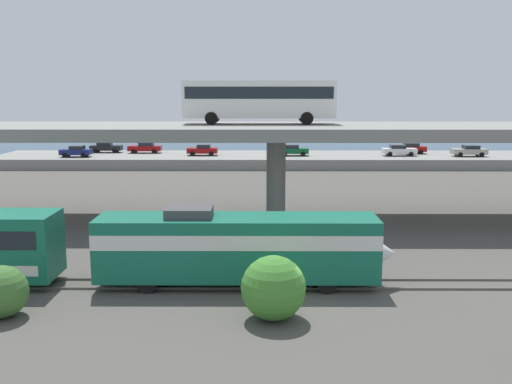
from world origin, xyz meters
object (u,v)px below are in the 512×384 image
at_px(parked_car_5, 76,151).
at_px(parked_car_6, 203,150).
at_px(parked_car_2, 410,148).
at_px(parked_car_3, 293,150).
at_px(transit_bus_on_overpass, 259,98).
at_px(parked_car_4, 399,150).
at_px(parked_car_0, 145,148).
at_px(train_locomotive, 251,245).
at_px(parked_car_1, 106,147).
at_px(parked_car_7, 469,151).

bearing_deg(parked_car_5, parked_car_6, -173.15).
distance_m(parked_car_2, parked_car_3, 16.72).
height_order(transit_bus_on_overpass, parked_car_4, transit_bus_on_overpass).
bearing_deg(parked_car_0, parked_car_4, 174.26).
bearing_deg(parked_car_3, parked_car_5, -176.59).
bearing_deg(train_locomotive, parked_car_6, 98.26).
xyz_separation_m(parked_car_1, parked_car_5, (-2.52, -5.74, -0.00)).
bearing_deg(parked_car_0, parked_car_3, 170.92).
height_order(parked_car_3, parked_car_6, same).
bearing_deg(parked_car_5, transit_bus_on_overpass, 128.38).
distance_m(transit_bus_on_overpass, parked_car_5, 39.90).
relative_size(parked_car_3, parked_car_6, 0.98).
distance_m(parked_car_5, parked_car_6, 16.78).
height_order(parked_car_3, parked_car_4, same).
height_order(parked_car_4, parked_car_7, same).
bearing_deg(parked_car_1, train_locomotive, -68.35).
distance_m(transit_bus_on_overpass, parked_car_6, 34.43).
bearing_deg(parked_car_0, parked_car_7, 174.72).
xyz_separation_m(parked_car_3, parked_car_6, (-12.32, 0.28, 0.00)).
xyz_separation_m(parked_car_0, parked_car_6, (8.42, -3.04, -0.00)).
bearing_deg(transit_bus_on_overpass, parked_car_4, -120.39).
relative_size(parked_car_2, parked_car_4, 0.97).
relative_size(transit_bus_on_overpass, parked_car_6, 2.93).
bearing_deg(parked_car_0, parked_car_5, 31.46).
height_order(parked_car_4, parked_car_5, same).
xyz_separation_m(parked_car_1, parked_car_3, (26.45, -4.02, -0.00)).
relative_size(train_locomotive, parked_car_1, 3.54).
xyz_separation_m(parked_car_1, parked_car_7, (50.05, -4.80, 0.00)).
bearing_deg(parked_car_6, parked_car_5, 6.85).
bearing_deg(parked_car_7, parked_car_3, -1.90).
height_order(transit_bus_on_overpass, parked_car_2, transit_bus_on_overpass).
height_order(train_locomotive, parked_car_1, train_locomotive).
distance_m(parked_car_2, parked_car_6, 28.92).
relative_size(parked_car_1, parked_car_5, 1.10).
height_order(parked_car_5, parked_car_7, same).
bearing_deg(parked_car_4, parked_car_5, -177.99).
height_order(parked_car_0, parked_car_6, same).
relative_size(parked_car_0, parked_car_2, 1.05).
xyz_separation_m(train_locomotive, parked_car_2, (21.53, 52.68, -0.04)).
height_order(parked_car_0, parked_car_7, same).
height_order(transit_bus_on_overpass, parked_car_0, transit_bus_on_overpass).
bearing_deg(transit_bus_on_overpass, parked_car_5, -51.62).
height_order(train_locomotive, parked_car_2, train_locomotive).
distance_m(transit_bus_on_overpass, parked_car_4, 38.11).
distance_m(parked_car_6, parked_car_7, 35.92).
bearing_deg(parked_car_7, parked_car_0, -5.28).
bearing_deg(parked_car_3, parked_car_2, 9.34).
bearing_deg(parked_car_3, parked_car_4, -0.83).
xyz_separation_m(parked_car_1, parked_car_2, (42.96, -1.30, 0.00)).
relative_size(train_locomotive, parked_car_5, 3.90).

